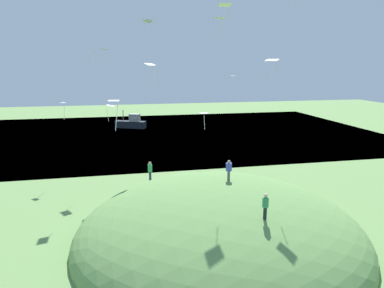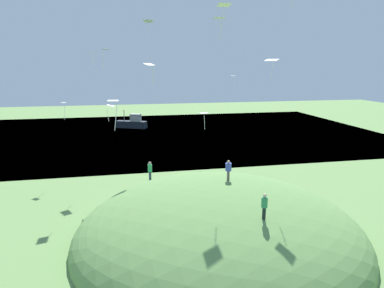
{
  "view_description": "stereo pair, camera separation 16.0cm",
  "coord_description": "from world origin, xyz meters",
  "views": [
    {
      "loc": [
        34.36,
        -7.54,
        12.33
      ],
      "look_at": [
        3.3,
        -1.06,
        5.15
      ],
      "focal_mm": 32.47,
      "sensor_mm": 36.0,
      "label": 1
    },
    {
      "loc": [
        34.39,
        -7.38,
        12.33
      ],
      "look_at": [
        3.3,
        -1.06,
        5.15
      ],
      "focal_mm": 32.47,
      "sensor_mm": 36.0,
      "label": 2
    }
  ],
  "objects": [
    {
      "name": "kite_10",
      "position": [
        -4.91,
        5.53,
        11.11
      ],
      "size": [
        0.78,
        0.68,
        1.06
      ],
      "color": "white"
    },
    {
      "name": "person_near_shore",
      "position": [
        16.55,
        0.59,
        4.45
      ],
      "size": [
        0.44,
        0.44,
        1.61
      ],
      "rotation": [
        0.0,
        0.0,
        3.38
      ],
      "color": "black",
      "rests_on": "grass_hill"
    },
    {
      "name": "person_with_child",
      "position": [
        4.42,
        -5.14,
        3.32
      ],
      "size": [
        0.42,
        0.42,
        1.77
      ],
      "rotation": [
        0.0,
        0.0,
        1.46
      ],
      "color": "#233347",
      "rests_on": "grass_hill"
    },
    {
      "name": "kite_3",
      "position": [
        -5.91,
        -13.63,
        8.15
      ],
      "size": [
        0.82,
        0.84,
        1.94
      ],
      "color": "white"
    },
    {
      "name": "kite_2",
      "position": [
        -1.79,
        -9.98,
        13.53
      ],
      "size": [
        1.0,
        0.7,
        1.43
      ],
      "color": "white"
    },
    {
      "name": "grass_hill",
      "position": [
        11.87,
        -0.8,
        0.0
      ],
      "size": [
        20.85,
        21.04,
        7.76
      ],
      "primitive_type": "ellipsoid",
      "color": "#65914D",
      "rests_on": "ground_plane"
    },
    {
      "name": "kite_12",
      "position": [
        10.57,
        3.28,
        12.66
      ],
      "size": [
        1.09,
        1.08,
        1.47
      ],
      "color": "white"
    },
    {
      "name": "ground_plane",
      "position": [
        0.0,
        0.0,
        0.0
      ],
      "size": [
        160.0,
        160.0,
        0.0
      ],
      "primitive_type": "plane",
      "color": "#6A914E"
    },
    {
      "name": "kite_5",
      "position": [
        13.69,
        -5.68,
        12.29
      ],
      "size": [
        0.71,
        0.73,
        1.32
      ],
      "color": "silver"
    },
    {
      "name": "kite_7",
      "position": [
        1.14,
        0.6,
        7.65
      ],
      "size": [
        0.77,
        0.97,
        1.65
      ],
      "color": "silver"
    },
    {
      "name": "kite_9",
      "position": [
        -6.97,
        -8.91,
        14.01
      ],
      "size": [
        1.23,
        1.11,
        2.06
      ],
      "color": "silver"
    },
    {
      "name": "kite_8",
      "position": [
        11.4,
        -0.6,
        16.1
      ],
      "size": [
        0.64,
        0.88,
        1.57
      ],
      "color": "silver"
    },
    {
      "name": "kite_11",
      "position": [
        -4.73,
        -4.19,
        16.92
      ],
      "size": [
        1.03,
        1.23,
        1.65
      ],
      "color": "white"
    },
    {
      "name": "kite_1",
      "position": [
        -0.09,
        -8.45,
        8.48
      ],
      "size": [
        1.04,
        0.73,
        1.6
      ],
      "color": "white"
    },
    {
      "name": "kite_4",
      "position": [
        7.56,
        0.21,
        15.76
      ],
      "size": [
        0.8,
        1.0,
        1.89
      ],
      "color": "silver"
    },
    {
      "name": "boat_on_lake",
      "position": [
        -35.96,
        -5.4,
        0.99
      ],
      "size": [
        4.04,
        6.27,
        3.6
      ],
      "rotation": [
        0.0,
        0.0,
        1.13
      ],
      "color": "black",
      "rests_on": "lake_water"
    },
    {
      "name": "kite_6",
      "position": [
        12.54,
        -7.88,
        10.13
      ],
      "size": [
        0.98,
        0.7,
        1.88
      ],
      "color": "white"
    },
    {
      "name": "person_on_hilltop",
      "position": [
        10.28,
        0.33,
        4.78
      ],
      "size": [
        0.46,
        0.46,
        1.57
      ],
      "rotation": [
        0.0,
        0.0,
        3.13
      ],
      "color": "#564E48",
      "rests_on": "grass_hill"
    },
    {
      "name": "lake_water",
      "position": [
        -29.01,
        0.0,
        -0.2
      ],
      "size": [
        48.2,
        80.0,
        0.4
      ],
      "primitive_type": "cube",
      "color": "#365886",
      "rests_on": "ground_plane"
    }
  ]
}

